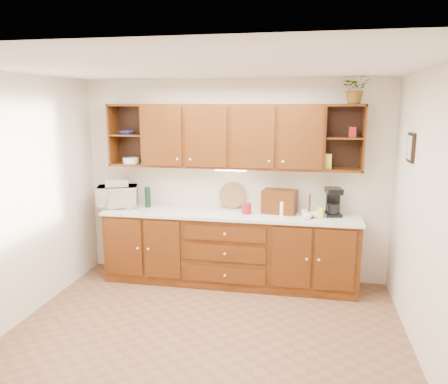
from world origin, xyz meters
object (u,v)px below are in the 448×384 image
at_px(bread_box, 280,202).
at_px(coffee_maker, 333,202).
at_px(potted_plant, 356,89).
at_px(microwave, 117,197).

distance_m(bread_box, coffee_maker, 0.65).
bearing_deg(potted_plant, microwave, -178.99).
bearing_deg(coffee_maker, bread_box, 170.35).
xyz_separation_m(bread_box, potted_plant, (0.84, -0.03, 1.38)).
height_order(bread_box, coffee_maker, coffee_maker).
xyz_separation_m(microwave, bread_box, (2.14, 0.08, 0.00)).
bearing_deg(microwave, potted_plant, -17.46).
bearing_deg(coffee_maker, potted_plant, -18.04).
bearing_deg(microwave, coffee_maker, -16.83).
relative_size(microwave, potted_plant, 1.48).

